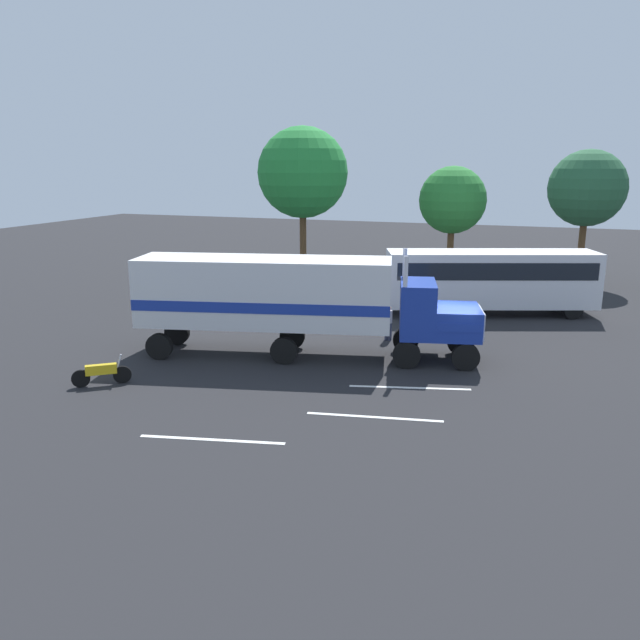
{
  "coord_description": "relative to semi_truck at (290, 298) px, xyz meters",
  "views": [
    {
      "loc": [
        3.27,
        -24.78,
        7.97
      ],
      "look_at": [
        -5.07,
        -1.03,
        1.6
      ],
      "focal_mm": 35.03,
      "sensor_mm": 36.0,
      "label": 1
    }
  ],
  "objects": [
    {
      "name": "ground_plane",
      "position": [
        6.28,
        1.3,
        -2.52
      ],
      "size": [
        120.0,
        120.0,
        0.0
      ],
      "primitive_type": "plane",
      "color": "#232326"
    },
    {
      "name": "lane_stripe_near",
      "position": [
        5.55,
        -2.2,
        -2.52
      ],
      "size": [
        4.3,
        1.24,
        0.01
      ],
      "primitive_type": "cube",
      "rotation": [
        0.0,
        0.0,
        0.25
      ],
      "color": "silver",
      "rests_on": "ground_plane"
    },
    {
      "name": "lane_stripe_mid",
      "position": [
        5.01,
        -5.26,
        -2.52
      ],
      "size": [
        4.36,
        0.93,
        0.01
      ],
      "primitive_type": "cube",
      "rotation": [
        0.0,
        0.0,
        0.18
      ],
      "color": "silver",
      "rests_on": "ground_plane"
    },
    {
      "name": "lane_stripe_far",
      "position": [
        0.89,
        -8.49,
        -2.52
      ],
      "size": [
        4.33,
        1.08,
        0.01
      ],
      "primitive_type": "cube",
      "rotation": [
        0.0,
        0.0,
        0.21
      ],
      "color": "silver",
      "rests_on": "ground_plane"
    },
    {
      "name": "semi_truck",
      "position": [
        0.0,
        0.0,
        0.0
      ],
      "size": [
        14.35,
        5.66,
        4.5
      ],
      "color": "#193399",
      "rests_on": "ground_plane"
    },
    {
      "name": "person_bystander",
      "position": [
        3.33,
        3.74,
        -1.63
      ],
      "size": [
        0.34,
        0.45,
        1.63
      ],
      "color": "#2D3347",
      "rests_on": "ground_plane"
    },
    {
      "name": "parked_bus",
      "position": [
        7.29,
        10.53,
        -0.46
      ],
      "size": [
        11.23,
        6.01,
        3.4
      ],
      "color": "silver",
      "rests_on": "ground_plane"
    },
    {
      "name": "parked_car",
      "position": [
        -2.34,
        10.11,
        -1.72
      ],
      "size": [
        4.75,
        3.34,
        1.57
      ],
      "color": "#234C8C",
      "rests_on": "ground_plane"
    },
    {
      "name": "motorcycle",
      "position": [
        -5.21,
        -5.66,
        -2.04
      ],
      "size": [
        1.74,
        1.36,
        1.12
      ],
      "color": "black",
      "rests_on": "ground_plane"
    },
    {
      "name": "tree_left",
      "position": [
        3.95,
        18.94,
        3.0
      ],
      "size": [
        4.43,
        4.43,
        7.77
      ],
      "color": "brown",
      "rests_on": "ground_plane"
    },
    {
      "name": "tree_center",
      "position": [
        -5.29,
        15.37,
        4.79
      ],
      "size": [
        5.88,
        5.88,
        10.27
      ],
      "color": "brown",
      "rests_on": "ground_plane"
    },
    {
      "name": "tree_right",
      "position": [
        12.25,
        21.34,
        3.79
      ],
      "size": [
        4.96,
        4.96,
        8.83
      ],
      "color": "brown",
      "rests_on": "ground_plane"
    }
  ]
}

